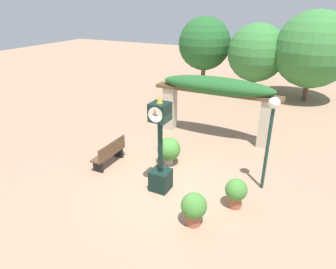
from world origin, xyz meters
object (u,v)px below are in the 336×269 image
object	(u,v)px
potted_plant_near_left	(236,192)
lamp_post	(271,124)
potted_plant_far_left	(169,150)
park_bench	(110,153)
potted_plant_near_right	(194,207)
pedestal_clock	(160,152)

from	to	relation	value
potted_plant_near_left	lamp_post	distance (m)	2.16
potted_plant_far_left	potted_plant_near_left	bearing A→B (deg)	-25.98
potted_plant_near_left	park_bench	bearing A→B (deg)	175.21
potted_plant_near_right	lamp_post	bearing A→B (deg)	62.89
pedestal_clock	potted_plant_far_left	bearing A→B (deg)	107.27
potted_plant_near_right	potted_plant_far_left	size ratio (longest dim) A/B	0.92
potted_plant_near_left	potted_plant_near_right	world-z (taller)	potted_plant_near_right
pedestal_clock	potted_plant_near_right	bearing A→B (deg)	-34.40
potted_plant_near_left	potted_plant_near_right	distance (m)	1.42
potted_plant_near_right	park_bench	xyz separation A→B (m)	(-3.80, 1.57, -0.08)
pedestal_clock	potted_plant_far_left	distance (m)	1.71
potted_plant_far_left	lamp_post	bearing A→B (deg)	-0.42
pedestal_clock	potted_plant_near_right	distance (m)	1.96
park_bench	lamp_post	world-z (taller)	lamp_post
park_bench	pedestal_clock	bearing A→B (deg)	76.74
potted_plant_far_left	lamp_post	world-z (taller)	lamp_post
park_bench	lamp_post	bearing A→B (deg)	100.33
potted_plant_near_right	potted_plant_far_left	xyz separation A→B (m)	(-1.96, 2.52, 0.05)
potted_plant_near_right	pedestal_clock	bearing A→B (deg)	145.60
potted_plant_near_right	lamp_post	world-z (taller)	lamp_post
potted_plant_far_left	lamp_post	distance (m)	3.60
pedestal_clock	potted_plant_far_left	size ratio (longest dim) A/B	2.99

